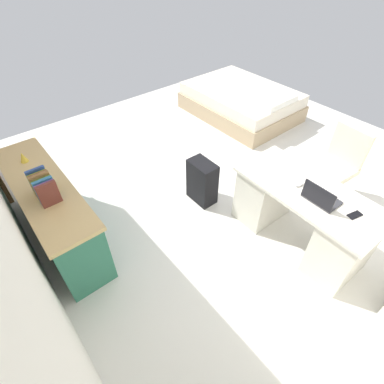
% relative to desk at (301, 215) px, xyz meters
% --- Properties ---
extents(ground_plane, '(6.03, 6.03, 0.00)m').
position_rel_desk_xyz_m(ground_plane, '(1.26, -0.14, -0.38)').
color(ground_plane, silver).
extents(desk, '(1.45, 0.69, 0.73)m').
position_rel_desk_xyz_m(desk, '(0.00, 0.00, 0.00)').
color(desk, silver).
rests_on(desk, ground_plane).
extents(office_chair, '(0.52, 0.52, 0.94)m').
position_rel_desk_xyz_m(office_chair, '(0.18, -0.90, 0.04)').
color(office_chair, black).
rests_on(office_chair, ground_plane).
extents(credenza, '(1.80, 0.48, 0.76)m').
position_rel_desk_xyz_m(credenza, '(1.69, 1.99, 0.00)').
color(credenza, '#2D7056').
rests_on(credenza, ground_plane).
extents(bed, '(1.91, 1.41, 0.58)m').
position_rel_desk_xyz_m(bed, '(2.41, -1.65, -0.14)').
color(bed, tan).
rests_on(bed, ground_plane).
extents(suitcase_black, '(0.36, 0.22, 0.57)m').
position_rel_desk_xyz_m(suitcase_black, '(1.14, 0.38, -0.10)').
color(suitcase_black, black).
rests_on(suitcase_black, ground_plane).
extents(laptop, '(0.31, 0.23, 0.21)m').
position_rel_desk_xyz_m(laptop, '(-0.14, 0.07, 0.40)').
color(laptop, '#333338').
rests_on(laptop, desk).
extents(computer_mouse, '(0.06, 0.10, 0.03)m').
position_rel_desk_xyz_m(computer_mouse, '(0.12, 0.02, 0.36)').
color(computer_mouse, white).
rests_on(computer_mouse, desk).
extents(cell_phone_near_laptop, '(0.10, 0.15, 0.01)m').
position_rel_desk_xyz_m(cell_phone_near_laptop, '(-0.44, -0.02, 0.35)').
color(cell_phone_near_laptop, black).
rests_on(cell_phone_near_laptop, desk).
extents(book_row, '(0.31, 0.17, 0.24)m').
position_rel_desk_xyz_m(book_row, '(1.48, 1.99, 0.50)').
color(book_row, brown).
rests_on(book_row, credenza).
extents(figurine_small, '(0.08, 0.08, 0.11)m').
position_rel_desk_xyz_m(figurine_small, '(2.16, 1.99, 0.44)').
color(figurine_small, gold).
rests_on(figurine_small, credenza).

